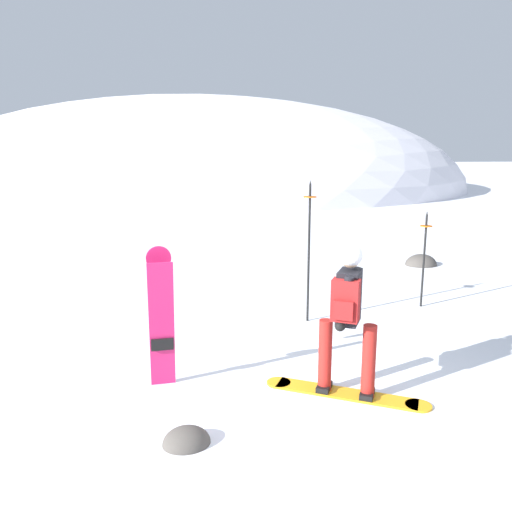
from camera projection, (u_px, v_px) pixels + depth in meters
name	position (u px, v px, depth m)	size (l,w,h in m)	color
ground_plane	(308.00, 408.00, 5.27)	(300.00, 300.00, 0.00)	white
ridge_peak_main	(198.00, 187.00, 40.49)	(41.80, 37.62, 13.91)	white
snowboarder_main	(348.00, 317.00, 5.36)	(1.57, 1.15, 1.71)	orange
spare_snowboard	(161.00, 318.00, 5.58)	(0.28, 0.29, 1.64)	#D11E5B
piste_marker_near	(424.00, 252.00, 8.62)	(0.20, 0.20, 1.69)	black
piste_marker_far	(309.00, 243.00, 7.79)	(0.20, 0.20, 2.25)	black
rock_mid	(187.00, 443.00, 4.63)	(0.45, 0.38, 0.31)	#4C4742
rock_small	(421.00, 265.00, 12.08)	(0.77, 0.65, 0.54)	#4C4742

